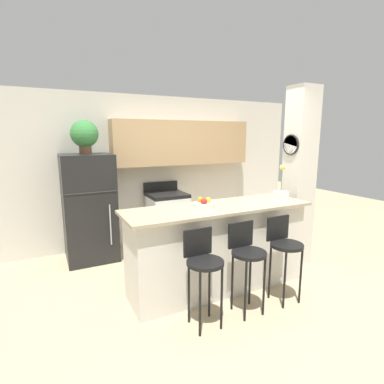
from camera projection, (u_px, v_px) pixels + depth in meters
name	position (u px, v px, depth m)	size (l,w,h in m)	color
ground_plane	(217.00, 287.00, 3.77)	(14.00, 14.00, 0.00)	tan
wall_back	(168.00, 159.00, 5.31)	(5.60, 0.38, 2.55)	silver
pillar_right	(299.00, 178.00, 4.30)	(0.38, 0.32, 2.55)	silver
counter_bar	(218.00, 247.00, 3.67)	(2.31, 0.72, 1.05)	silver
refrigerator	(89.00, 208.00, 4.51)	(0.73, 0.72, 1.61)	black
stove_range	(167.00, 218.00, 5.19)	(0.63, 0.62, 1.07)	white
bar_stool_left	(203.00, 263.00, 2.92)	(0.37, 0.37, 0.97)	black
bar_stool_mid	(247.00, 254.00, 3.15)	(0.37, 0.37, 0.97)	black
bar_stool_right	(284.00, 246.00, 3.38)	(0.37, 0.37, 0.97)	black
potted_plant_on_fridge	(84.00, 135.00, 4.32)	(0.39, 0.39, 0.49)	brown
orchid_vase	(281.00, 192.00, 3.92)	(0.15, 0.15, 0.46)	white
fruit_bowl	(204.00, 204.00, 3.53)	(0.26, 0.26, 0.11)	silver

